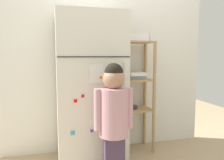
% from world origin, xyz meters
% --- Properties ---
extents(ground_plane, '(6.00, 6.00, 0.00)m').
position_xyz_m(ground_plane, '(0.00, 0.00, 0.00)').
color(ground_plane, tan).
extents(kitchen_wall_back, '(2.58, 0.03, 2.06)m').
position_xyz_m(kitchen_wall_back, '(0.00, 0.35, 1.03)').
color(kitchen_wall_back, silver).
rests_on(kitchen_wall_back, ground).
extents(refrigerator, '(0.68, 0.63, 1.56)m').
position_xyz_m(refrigerator, '(-0.21, 0.02, 0.78)').
color(refrigerator, silver).
rests_on(refrigerator, ground).
extents(child_standing, '(0.35, 0.26, 1.07)m').
position_xyz_m(child_standing, '(-0.08, -0.47, 0.65)').
color(child_standing, '#45344E').
rests_on(child_standing, ground).
extents(pantry_shelf_unit, '(0.35, 0.31, 1.29)m').
position_xyz_m(pantry_shelf_unit, '(0.37, 0.16, 0.76)').
color(pantry_shelf_unit, tan).
rests_on(pantry_shelf_unit, ground).
extents(fruit_bin, '(0.25, 0.16, 0.08)m').
position_xyz_m(fruit_bin, '(0.36, 0.17, 1.33)').
color(fruit_bin, white).
rests_on(fruit_bin, pantry_shelf_unit).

